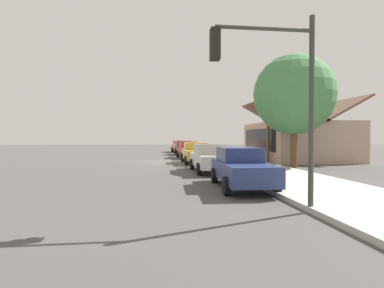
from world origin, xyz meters
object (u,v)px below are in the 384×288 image
at_px(car_navy, 241,167).
at_px(car_ivory, 210,158).
at_px(car_coral, 179,146).
at_px(shade_tree, 294,95).
at_px(fire_hydrant_red, 252,168).
at_px(car_cherry, 189,150).
at_px(car_mustard, 196,153).
at_px(traffic_light_main, 273,80).
at_px(car_charcoal, 184,148).
at_px(utility_pole_wooden, 268,112).

bearing_deg(car_navy, car_ivory, -175.11).
xyz_separation_m(car_coral, shade_tree, (21.75, 5.78, 3.97)).
height_order(car_navy, fire_hydrant_red, car_navy).
distance_m(car_cherry, car_navy, 17.11).
xyz_separation_m(car_mustard, traffic_light_main, (15.56, -0.08, 2.68)).
xyz_separation_m(car_charcoal, utility_pole_wooden, (12.05, 5.37, 3.11)).
height_order(car_mustard, fire_hydrant_red, car_mustard).
xyz_separation_m(car_coral, car_ivory, (23.41, -0.11, -0.00)).
height_order(car_charcoal, traffic_light_main, traffic_light_main).
distance_m(car_navy, traffic_light_main, 4.84).
bearing_deg(car_charcoal, shade_tree, 21.16).
distance_m(car_mustard, traffic_light_main, 15.79).
height_order(car_ivory, shade_tree, shade_tree).
bearing_deg(car_mustard, car_ivory, 0.20).
bearing_deg(car_ivory, car_navy, 1.91).
bearing_deg(car_mustard, car_coral, 179.28).
xyz_separation_m(car_mustard, shade_tree, (4.27, 5.93, 3.98)).
bearing_deg(car_mustard, utility_pole_wooden, 83.15).
relative_size(car_coral, traffic_light_main, 0.92).
relative_size(car_coral, car_mustard, 1.07).
xyz_separation_m(shade_tree, fire_hydrant_red, (4.63, -4.35, -4.29)).
distance_m(shade_tree, traffic_light_main, 12.86).
relative_size(car_charcoal, fire_hydrant_red, 6.39).
xyz_separation_m(car_ivory, utility_pole_wooden, (-5.27, 5.54, 3.11)).
bearing_deg(car_ivory, utility_pole_wooden, 133.46).
bearing_deg(traffic_light_main, car_coral, 179.60).
bearing_deg(car_ivory, shade_tree, 105.53).
bearing_deg(car_ivory, car_charcoal, 179.31).
bearing_deg(fire_hydrant_red, shade_tree, 136.78).
bearing_deg(car_charcoal, car_ivory, 0.54).
bearing_deg(shade_tree, car_navy, -38.03).
bearing_deg(car_mustard, shade_tree, 54.04).
height_order(car_coral, traffic_light_main, traffic_light_main).
xyz_separation_m(car_coral, utility_pole_wooden, (18.13, 5.43, 3.11)).
height_order(car_cherry, utility_pole_wooden, utility_pole_wooden).
bearing_deg(car_navy, car_charcoal, -177.07).
xyz_separation_m(car_charcoal, car_ivory, (17.32, -0.17, 0.00)).
bearing_deg(traffic_light_main, fire_hydrant_red, 166.01).
xyz_separation_m(car_mustard, utility_pole_wooden, (0.65, 5.58, 3.11)).
bearing_deg(car_ivory, car_cherry, 179.74).
height_order(car_cherry, car_mustard, same).
relative_size(car_cherry, fire_hydrant_red, 6.54).
distance_m(car_cherry, fire_hydrant_red, 14.55).
distance_m(car_coral, car_ivory, 23.41).
bearing_deg(car_cherry, car_charcoal, 175.74).
relative_size(car_mustard, car_ivory, 0.93).
height_order(car_coral, fire_hydrant_red, car_coral).
xyz_separation_m(car_cherry, car_navy, (17.11, 0.17, 0.00)).
height_order(traffic_light_main, fire_hydrant_red, traffic_light_main).
xyz_separation_m(car_charcoal, car_cherry, (5.83, -0.14, -0.00)).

